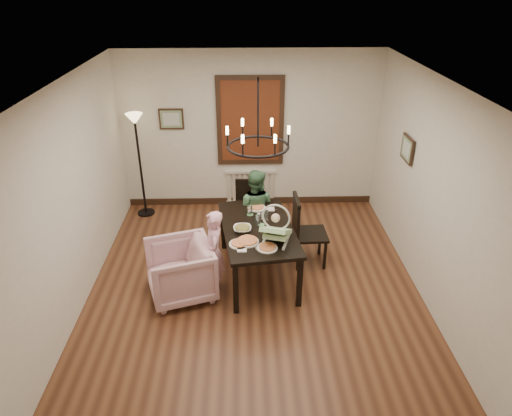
{
  "coord_description": "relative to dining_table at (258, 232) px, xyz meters",
  "views": [
    {
      "loc": [
        -0.13,
        -5.17,
        3.92
      ],
      "look_at": [
        0.03,
        0.29,
        1.05
      ],
      "focal_mm": 32.0,
      "sensor_mm": 36.0,
      "label": 1
    }
  ],
  "objects": [
    {
      "name": "elderly_woman",
      "position": [
        -0.59,
        -0.32,
        -0.21
      ],
      "size": [
        0.28,
        0.39,
        0.98
      ],
      "primitive_type": "imported",
      "rotation": [
        0.0,
        0.0,
        -1.45
      ],
      "color": "#E6A2B9",
      "rests_on": "room_shell"
    },
    {
      "name": "chair_far",
      "position": [
        -0.13,
        1.09,
        -0.23
      ],
      "size": [
        0.44,
        0.44,
        0.94
      ],
      "primitive_type": null,
      "rotation": [
        0.0,
        0.0,
        -0.06
      ],
      "color": "black",
      "rests_on": "room_shell"
    },
    {
      "name": "baby_bouncer",
      "position": [
        0.22,
        -0.37,
        0.26
      ],
      "size": [
        0.53,
        0.63,
        0.35
      ],
      "primitive_type": null,
      "rotation": [
        0.0,
        0.0,
        -0.29
      ],
      "color": "#ABD694",
      "rests_on": "dining_table"
    },
    {
      "name": "pizza_platter",
      "position": [
        -0.15,
        -0.4,
        0.11
      ],
      "size": [
        0.29,
        0.29,
        0.04
      ],
      "primitive_type": "cylinder",
      "color": "tan",
      "rests_on": "dining_table"
    },
    {
      "name": "salad_bowl",
      "position": [
        -0.21,
        -0.1,
        0.12
      ],
      "size": [
        0.29,
        0.29,
        0.07
      ],
      "primitive_type": "imported",
      "color": "white",
      "rests_on": "dining_table"
    },
    {
      "name": "radiator",
      "position": [
        -0.06,
        2.24,
        -0.35
      ],
      "size": [
        0.92,
        0.12,
        0.62
      ],
      "primitive_type": null,
      "color": "silver",
      "rests_on": "room_shell"
    },
    {
      "name": "picture_back",
      "position": [
        -1.41,
        2.23,
        0.95
      ],
      "size": [
        0.42,
        0.03,
        0.36
      ],
      "primitive_type": "cube",
      "color": "black",
      "rests_on": "room_shell"
    },
    {
      "name": "seated_man",
      "position": [
        -0.02,
        0.79,
        -0.16
      ],
      "size": [
        0.61,
        0.53,
        1.07
      ],
      "primitive_type": "imported",
      "rotation": [
        0.0,
        0.0,
        2.87
      ],
      "color": "#416E49",
      "rests_on": "room_shell"
    },
    {
      "name": "window_blinds",
      "position": [
        -0.06,
        2.22,
        0.9
      ],
      "size": [
        1.0,
        0.03,
        1.4
      ],
      "primitive_type": "cube",
      "color": "maroon",
      "rests_on": "room_shell"
    },
    {
      "name": "armchair",
      "position": [
        -1.04,
        -0.43,
        -0.32
      ],
      "size": [
        1.05,
        1.04,
        0.77
      ],
      "primitive_type": "imported",
      "rotation": [
        0.0,
        0.0,
        -1.27
      ],
      "color": "beige",
      "rests_on": "room_shell"
    },
    {
      "name": "chair_right",
      "position": [
        0.78,
        0.28,
        -0.15
      ],
      "size": [
        0.5,
        0.5,
        1.09
      ],
      "primitive_type": null,
      "rotation": [
        0.0,
        0.0,
        1.61
      ],
      "color": "black",
      "rests_on": "room_shell"
    },
    {
      "name": "room_shell",
      "position": [
        -0.06,
        0.13,
        0.7
      ],
      "size": [
        4.51,
        5.0,
        2.81
      ],
      "color": "brown",
      "rests_on": "ground"
    },
    {
      "name": "floor_lamp",
      "position": [
        -1.96,
        1.91,
        0.2
      ],
      "size": [
        0.3,
        0.3,
        1.8
      ],
      "primitive_type": null,
      "color": "black",
      "rests_on": "room_shell"
    },
    {
      "name": "dining_table",
      "position": [
        0.0,
        0.0,
        0.0
      ],
      "size": [
        1.16,
        1.79,
        0.78
      ],
      "rotation": [
        0.0,
        0.0,
        0.13
      ],
      "color": "black",
      "rests_on": "room_shell"
    },
    {
      "name": "drinking_glass",
      "position": [
        0.01,
        0.06,
        0.16
      ],
      "size": [
        0.07,
        0.07,
        0.14
      ],
      "primitive_type": "cylinder",
      "color": "silver",
      "rests_on": "dining_table"
    },
    {
      "name": "chandelier",
      "position": [
        0.0,
        0.0,
        1.25
      ],
      "size": [
        0.8,
        0.8,
        0.04
      ],
      "primitive_type": "torus",
      "color": "black",
      "rests_on": "room_shell"
    },
    {
      "name": "picture_right",
      "position": [
        2.15,
        0.66,
        0.95
      ],
      "size": [
        0.03,
        0.42,
        0.36
      ],
      "primitive_type": "cube",
      "rotation": [
        0.0,
        0.0,
        1.57
      ],
      "color": "black",
      "rests_on": "room_shell"
    }
  ]
}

